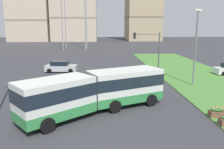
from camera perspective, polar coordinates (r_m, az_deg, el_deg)
name	(u,v)px	position (r m, az deg, el deg)	size (l,w,h in m)	color
articulated_bus	(96,91)	(17.79, -4.05, -4.06)	(11.24, 8.23, 3.00)	silver
car_silver_hatch	(61,67)	(34.23, -12.43, 1.87)	(4.50, 2.23, 1.58)	#B7BABF
flower_planter_2	(217,112)	(18.60, 24.38, -8.39)	(1.10, 0.56, 0.74)	brown
traffic_light_far_right	(150,46)	(31.81, 9.31, 6.99)	(3.74, 0.28, 5.65)	#474C51
streetlight_median	(196,44)	(26.68, 19.86, 6.94)	(0.70, 0.28, 8.24)	slate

